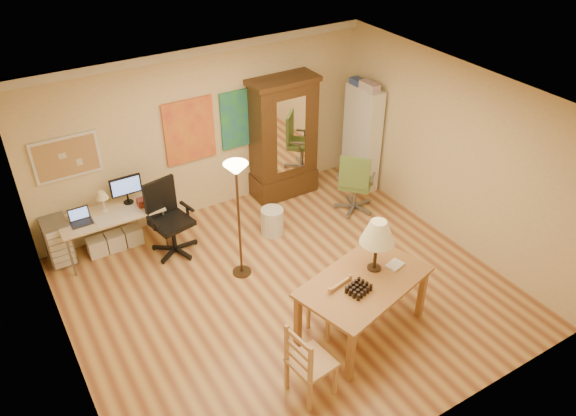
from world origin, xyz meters
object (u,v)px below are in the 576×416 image
dining_table (369,266)px  bookshelf (362,138)px  computer_desk (114,226)px  office_chair_green (354,195)px  office_chair_black (172,234)px  armoire (283,146)px

dining_table → bookshelf: (2.05, 2.80, -0.04)m
computer_desk → office_chair_green: 3.77m
office_chair_black → office_chair_green: bearing=-10.1°
office_chair_black → bookshelf: bookshelf is taller
computer_desk → office_chair_green: (3.64, -0.99, -0.12)m
office_chair_green → armoire: bearing=122.9°
computer_desk → office_chair_green: size_ratio=1.35×
armoire → bookshelf: 1.36m
armoire → computer_desk: bearing=-178.3°
dining_table → computer_desk: (-2.17, 3.15, -0.53)m
office_chair_black → bookshelf: 3.58m
office_chair_green → bookshelf: (0.59, 0.64, 0.61)m
computer_desk → office_chair_black: (0.69, -0.47, -0.10)m
office_chair_black → bookshelf: size_ratio=0.63×
office_chair_green → office_chair_black: bearing=169.9°
armoire → office_chair_green: bearing=-57.1°
office_chair_green → bookshelf: bearing=47.4°
office_chair_green → computer_desk: bearing=164.7°
dining_table → computer_desk: dining_table is taller
dining_table → office_chair_black: size_ratio=1.56×
office_chair_black → office_chair_green: (2.94, -0.52, -0.01)m
computer_desk → dining_table: bearing=-55.4°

